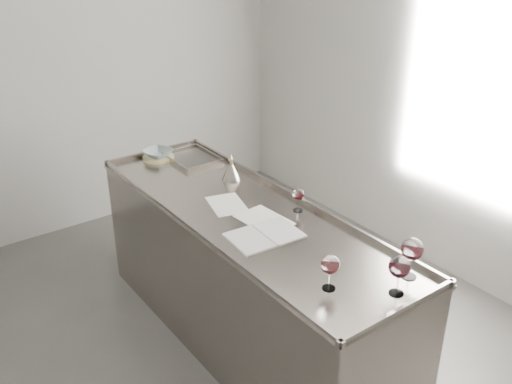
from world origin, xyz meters
TOP-DOWN VIEW (x-y plane):
  - room_shell at (0.00, 0.00)m, footprint 4.54×5.04m
  - counter at (0.50, 0.30)m, footprint 0.77×2.42m
  - wine_glass_left at (0.37, -0.56)m, footprint 0.09×0.09m
  - wine_glass_middle at (0.60, -0.78)m, footprint 0.10×0.10m
  - wine_glass_right at (0.76, -0.72)m, footprint 0.11×0.11m
  - wine_glass_small at (0.77, 0.14)m, footprint 0.07×0.07m
  - notebook at (0.43, 0.01)m, footprint 0.41×0.30m
  - loose_paper_top at (0.47, 0.46)m, footprint 0.27×0.33m
  - loose_paper_under at (0.54, 0.16)m, footprint 0.25×0.33m
  - trivet at (0.48, 1.38)m, footprint 0.25×0.25m
  - ceramic_bowl at (0.48, 1.38)m, footprint 0.25×0.25m
  - wine_funnel at (0.70, 0.75)m, footprint 0.13×0.13m

SIDE VIEW (x-z plane):
  - counter at x=0.50m, z-range -0.01..0.96m
  - loose_paper_top at x=0.47m, z-range 0.94..0.94m
  - loose_paper_under at x=0.54m, z-range 0.94..0.95m
  - notebook at x=0.43m, z-range 0.94..0.95m
  - trivet at x=0.48m, z-range 0.94..0.96m
  - ceramic_bowl at x=0.48m, z-range 0.96..1.01m
  - wine_funnel at x=0.70m, z-range 0.90..1.09m
  - wine_glass_small at x=0.77m, z-range 0.97..1.12m
  - wine_glass_left at x=0.37m, z-range 0.98..1.16m
  - wine_glass_middle at x=0.60m, z-range 0.98..1.18m
  - wine_glass_right at x=0.76m, z-range 0.98..1.20m
  - room_shell at x=0.00m, z-range -0.02..2.82m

